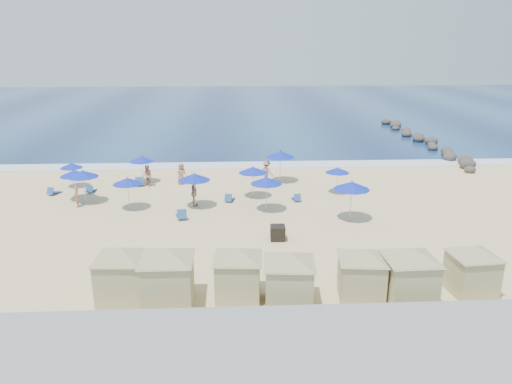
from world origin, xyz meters
TOP-DOWN VIEW (x-y plane):
  - ground at (0.00, 0.00)m, footprint 160.00×160.00m
  - ocean at (0.00, 55.00)m, footprint 160.00×80.00m
  - surf_line at (0.00, 15.50)m, footprint 160.00×2.50m
  - seawall at (0.00, -13.50)m, footprint 160.00×6.10m
  - rock_jetty at (24.01, 24.90)m, footprint 2.56×26.66m
  - trash_bin at (5.00, -2.43)m, footprint 0.87×0.87m
  - cabana_0 at (-2.65, -9.10)m, footprint 4.48×4.48m
  - cabana_1 at (-0.55, -9.55)m, footprint 4.70×4.70m
  - cabana_2 at (2.56, -9.20)m, footprint 4.29×4.29m
  - cabana_3 at (4.80, -9.96)m, footprint 4.43×4.43m
  - cabana_4 at (8.14, -9.51)m, footprint 4.25×4.25m
  - cabana_5 at (10.17, -9.94)m, footprint 4.58×4.58m
  - cabana_6 at (13.38, -9.27)m, footprint 4.10×4.10m
  - umbrella_0 at (-9.06, 5.82)m, footprint 2.07×2.07m
  - umbrella_1 at (-10.30, 9.22)m, footprint 1.79×1.79m
  - umbrella_2 at (-8.22, 5.10)m, footprint 2.21×2.21m
  - umbrella_3 at (-4.95, 10.22)m, footprint 2.02×2.02m
  - umbrella_4 at (-4.79, 3.54)m, footprint 2.06×2.06m
  - umbrella_5 at (-0.25, 3.74)m, footprint 2.24×2.24m
  - umbrella_6 at (3.92, 5.83)m, footprint 2.14×2.14m
  - umbrella_7 at (4.68, 2.74)m, footprint 2.19×2.19m
  - umbrella_8 at (6.33, 9.87)m, footprint 2.38×2.38m
  - umbrella_9 at (10.36, 6.53)m, footprint 1.84×1.84m
  - umbrella_10 at (10.02, 0.61)m, footprint 2.39×2.39m
  - beach_chair_0 at (-11.23, 7.24)m, footprint 0.92×1.30m
  - beach_chair_1 at (-8.51, 7.67)m, footprint 0.61×1.20m
  - beach_chair_2 at (-5.12, 9.45)m, footprint 0.89×1.51m
  - beach_chair_3 at (-1.01, 1.45)m, footprint 0.88×1.46m
  - beach_chair_4 at (2.15, 4.94)m, footprint 0.80×1.27m
  - beach_chair_5 at (7.05, 4.82)m, footprint 0.62×1.16m
  - beachgoer_0 at (-8.54, 4.21)m, footprint 0.50×0.64m
  - beachgoer_1 at (-4.39, 9.14)m, footprint 1.04×1.07m
  - beachgoer_2 at (-0.32, 4.00)m, footprint 0.53×1.13m
  - beachgoer_3 at (5.20, 9.72)m, footprint 1.36×1.29m
  - beachgoer_4 at (-1.74, 9.63)m, footprint 1.01×0.94m

SIDE VIEW (x-z plane):
  - ground at x=0.00m, z-range 0.00..0.00m
  - ocean at x=0.00m, z-range 0.00..0.06m
  - surf_line at x=0.00m, z-range 0.00..0.08m
  - beach_chair_5 at x=7.05m, z-range -0.09..0.52m
  - beach_chair_1 at x=-8.51m, z-range -0.10..0.54m
  - beach_chair_4 at x=2.15m, z-range -0.10..0.55m
  - beach_chair_0 at x=-11.23m, z-range -0.10..0.55m
  - beach_chair_3 at x=-1.01m, z-range -0.12..0.64m
  - beach_chair_2 at x=-5.12m, z-range -0.12..0.66m
  - rock_jetty at x=24.01m, z-range -0.12..0.84m
  - trash_bin at x=5.00m, z-range 0.00..0.85m
  - seawall at x=0.00m, z-range 0.04..1.26m
  - beachgoer_0 at x=-8.54m, z-range 0.00..1.55m
  - beachgoer_4 at x=-1.74m, z-range 0.00..1.74m
  - beachgoer_1 at x=-4.39m, z-range 0.00..1.74m
  - beachgoer_3 at x=5.20m, z-range 0.00..1.85m
  - beachgoer_2 at x=-0.32m, z-range 0.00..1.88m
  - cabana_6 at x=13.38m, z-range 0.19..2.77m
  - cabana_4 at x=8.14m, z-range 0.19..2.87m
  - cabana_2 at x=2.56m, z-range 0.20..2.90m
  - cabana_3 at x=4.80m, z-range 0.20..2.99m
  - cabana_0 at x=-2.65m, z-range 0.20..3.02m
  - cabana_5 at x=10.17m, z-range 0.21..3.09m
  - cabana_1 at x=-0.55m, z-range 0.21..3.16m
  - umbrella_1 at x=-10.30m, z-range 0.75..2.78m
  - umbrella_9 at x=10.36m, z-range 0.77..2.87m
  - umbrella_3 at x=-4.95m, z-range 0.84..3.14m
  - umbrella_4 at x=-4.79m, z-range 0.86..3.21m
  - umbrella_0 at x=-9.06m, z-range 0.86..3.22m
  - umbrella_6 at x=3.92m, z-range 0.89..3.33m
  - umbrella_7 at x=4.68m, z-range 0.92..3.41m
  - umbrella_2 at x=-8.22m, z-range 0.92..3.43m
  - umbrella_5 at x=-0.25m, z-range 0.94..3.49m
  - umbrella_8 at x=6.33m, z-range 0.99..3.70m
  - umbrella_10 at x=10.02m, z-range 1.00..3.72m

